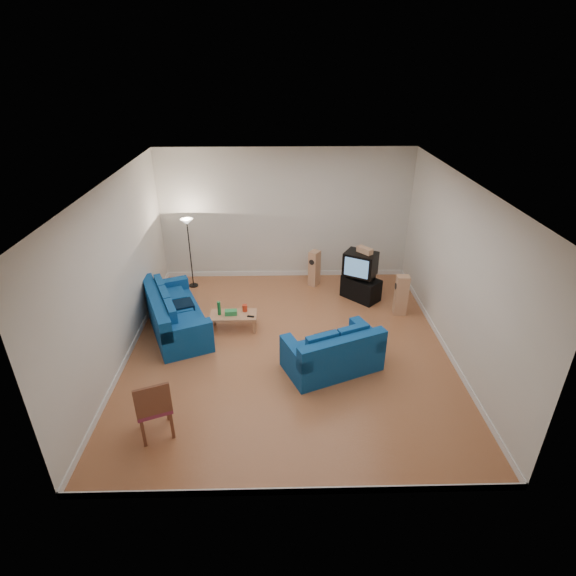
{
  "coord_description": "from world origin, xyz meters",
  "views": [
    {
      "loc": [
        -0.17,
        -7.13,
        4.99
      ],
      "look_at": [
        0.0,
        0.4,
        1.1
      ],
      "focal_mm": 28.0,
      "sensor_mm": 36.0,
      "label": 1
    }
  ],
  "objects_px": {
    "coffee_table": "(233,316)",
    "television": "(360,264)",
    "sofa_three_seat": "(174,316)",
    "tv_stand": "(361,288)",
    "sofa_loveseat": "(333,355)"
  },
  "relations": [
    {
      "from": "coffee_table",
      "to": "television",
      "type": "distance_m",
      "value": 3.08
    },
    {
      "from": "sofa_three_seat",
      "to": "television",
      "type": "relative_size",
      "value": 2.86
    },
    {
      "from": "coffee_table",
      "to": "tv_stand",
      "type": "bearing_deg",
      "value": 23.93
    },
    {
      "from": "sofa_three_seat",
      "to": "sofa_loveseat",
      "type": "height_order",
      "value": "sofa_three_seat"
    },
    {
      "from": "tv_stand",
      "to": "coffee_table",
      "type": "bearing_deg",
      "value": -110.29
    },
    {
      "from": "sofa_three_seat",
      "to": "tv_stand",
      "type": "height_order",
      "value": "sofa_three_seat"
    },
    {
      "from": "sofa_three_seat",
      "to": "coffee_table",
      "type": "bearing_deg",
      "value": 68.07
    },
    {
      "from": "sofa_three_seat",
      "to": "television",
      "type": "xyz_separation_m",
      "value": [
        3.97,
        1.26,
        0.56
      ]
    },
    {
      "from": "tv_stand",
      "to": "television",
      "type": "distance_m",
      "value": 0.62
    },
    {
      "from": "sofa_three_seat",
      "to": "television",
      "type": "height_order",
      "value": "television"
    },
    {
      "from": "sofa_three_seat",
      "to": "tv_stand",
      "type": "relative_size",
      "value": 2.85
    },
    {
      "from": "television",
      "to": "tv_stand",
      "type": "bearing_deg",
      "value": 38.26
    },
    {
      "from": "television",
      "to": "sofa_three_seat",
      "type": "bearing_deg",
      "value": -132.73
    },
    {
      "from": "sofa_loveseat",
      "to": "coffee_table",
      "type": "height_order",
      "value": "sofa_loveseat"
    },
    {
      "from": "tv_stand",
      "to": "television",
      "type": "relative_size",
      "value": 1.0
    }
  ]
}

